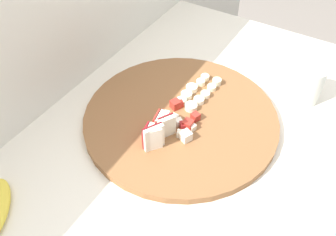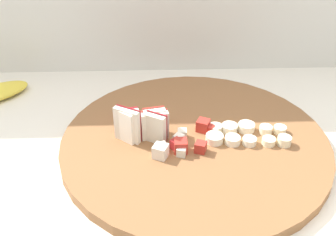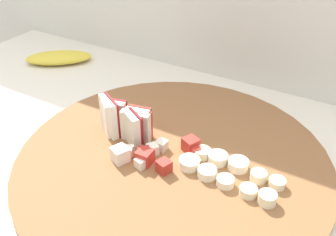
# 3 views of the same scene
# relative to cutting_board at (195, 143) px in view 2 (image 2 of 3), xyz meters

# --- Properties ---
(tile_backsplash) EXTENTS (2.40, 0.04, 1.41)m
(tile_backsplash) POSITION_rel_cutting_board_xyz_m (-0.04, 0.32, -0.22)
(tile_backsplash) COLOR silver
(tile_backsplash) RESTS_ON ground
(cutting_board) EXTENTS (0.46, 0.46, 0.02)m
(cutting_board) POSITION_rel_cutting_board_xyz_m (0.00, 0.00, 0.00)
(cutting_board) COLOR brown
(cutting_board) RESTS_ON tiled_countertop
(apple_wedge_fan) EXTENTS (0.09, 0.05, 0.06)m
(apple_wedge_fan) POSITION_rel_cutting_board_xyz_m (-0.09, 0.01, 0.04)
(apple_wedge_fan) COLOR #A32323
(apple_wedge_fan) RESTS_ON cutting_board
(apple_dice_pile) EXTENTS (0.11, 0.10, 0.02)m
(apple_dice_pile) POSITION_rel_cutting_board_xyz_m (-0.02, -0.02, 0.02)
(apple_dice_pile) COLOR beige
(apple_dice_pile) RESTS_ON cutting_board
(banana_slice_rows) EXTENTS (0.14, 0.07, 0.02)m
(banana_slice_rows) POSITION_rel_cutting_board_xyz_m (0.09, 0.00, 0.02)
(banana_slice_rows) COLOR white
(banana_slice_rows) RESTS_ON cutting_board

